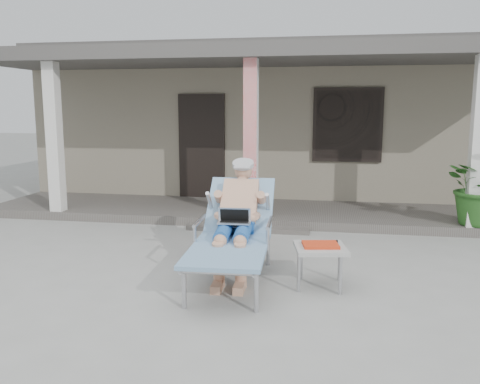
# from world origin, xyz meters

# --- Properties ---
(ground) EXTENTS (60.00, 60.00, 0.00)m
(ground) POSITION_xyz_m (0.00, 0.00, 0.00)
(ground) COLOR #9E9E99
(ground) RESTS_ON ground
(house) EXTENTS (10.40, 5.40, 3.30)m
(house) POSITION_xyz_m (0.00, 6.50, 1.67)
(house) COLOR gray
(house) RESTS_ON ground
(porch_deck) EXTENTS (10.00, 2.00, 0.15)m
(porch_deck) POSITION_xyz_m (0.00, 3.00, 0.07)
(porch_deck) COLOR #605B56
(porch_deck) RESTS_ON ground
(porch_overhang) EXTENTS (10.00, 2.30, 2.85)m
(porch_overhang) POSITION_xyz_m (0.00, 2.95, 2.79)
(porch_overhang) COLOR silver
(porch_overhang) RESTS_ON porch_deck
(porch_step) EXTENTS (2.00, 0.30, 0.07)m
(porch_step) POSITION_xyz_m (0.00, 1.85, 0.04)
(porch_step) COLOR #605B56
(porch_step) RESTS_ON ground
(lounger) EXTENTS (0.93, 2.23, 1.43)m
(lounger) POSITION_xyz_m (0.21, -0.35, 0.88)
(lounger) COLOR #B7B7BC
(lounger) RESTS_ON ground
(side_table) EXTENTS (0.64, 0.64, 0.50)m
(side_table) POSITION_xyz_m (1.21, -0.56, 0.42)
(side_table) COLOR #ABAAA6
(side_table) RESTS_ON ground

